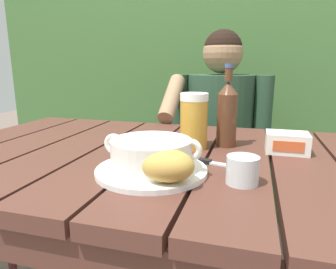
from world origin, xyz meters
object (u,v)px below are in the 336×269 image
(beer_bottle, at_px, (227,113))
(table_knife, at_px, (209,162))
(bread_roll, at_px, (167,165))
(chair_near_diner, at_px, (221,163))
(beer_glass, at_px, (194,121))
(soup_bowl, at_px, (151,153))
(person_eating, at_px, (218,132))
(butter_tub, at_px, (287,143))
(water_glass_small, at_px, (243,170))
(serving_plate, at_px, (152,170))

(beer_bottle, height_order, table_knife, beer_bottle)
(bread_roll, bearing_deg, chair_near_diner, 89.61)
(beer_glass, bearing_deg, soup_bowl, -102.24)
(person_eating, xyz_separation_m, soup_bowl, (-0.06, -0.82, 0.12))
(person_eating, bearing_deg, butter_tub, -65.08)
(chair_near_diner, distance_m, water_glass_small, 1.08)
(person_eating, height_order, butter_tub, person_eating)
(chair_near_diner, distance_m, bread_roll, 1.13)
(person_eating, bearing_deg, bread_roll, -90.28)
(serving_plate, height_order, beer_glass, beer_glass)
(chair_near_diner, relative_size, bread_roll, 7.96)
(beer_bottle, xyz_separation_m, water_glass_small, (0.06, -0.30, -0.07))
(person_eating, height_order, soup_bowl, person_eating)
(bread_roll, distance_m, beer_glass, 0.31)
(soup_bowl, xyz_separation_m, beer_bottle, (0.14, 0.29, 0.06))
(bread_roll, bearing_deg, butter_tub, 51.96)
(bread_roll, height_order, beer_bottle, beer_bottle)
(person_eating, height_order, beer_bottle, person_eating)
(serving_plate, height_order, beer_bottle, beer_bottle)
(bread_roll, bearing_deg, person_eating, 89.72)
(water_glass_small, bearing_deg, chair_near_diner, 97.84)
(table_knife, bearing_deg, beer_glass, 116.58)
(chair_near_diner, height_order, soup_bowl, chair_near_diner)
(beer_bottle, distance_m, butter_tub, 0.19)
(beer_glass, xyz_separation_m, table_knife, (0.07, -0.14, -0.08))
(soup_bowl, relative_size, beer_bottle, 0.95)
(serving_plate, xyz_separation_m, beer_bottle, (0.14, 0.29, 0.10))
(bread_roll, xyz_separation_m, butter_tub, (0.26, 0.33, -0.02))
(chair_near_diner, height_order, water_glass_small, chair_near_diner)
(soup_bowl, bearing_deg, serving_plate, 180.00)
(beer_glass, height_order, beer_bottle, beer_bottle)
(chair_near_diner, relative_size, butter_tub, 7.95)
(beer_glass, relative_size, table_knife, 1.02)
(water_glass_small, bearing_deg, bread_roll, -158.26)
(beer_bottle, relative_size, table_knife, 1.53)
(chair_near_diner, distance_m, butter_tub, 0.85)
(person_eating, height_order, table_knife, person_eating)
(soup_bowl, distance_m, beer_glass, 0.25)
(soup_bowl, xyz_separation_m, butter_tub, (0.32, 0.27, -0.02))
(serving_plate, distance_m, butter_tub, 0.42)
(beer_glass, height_order, table_knife, beer_glass)
(soup_bowl, relative_size, butter_tub, 2.04)
(person_eating, relative_size, soup_bowl, 5.00)
(soup_bowl, bearing_deg, beer_glass, 77.76)
(beer_glass, distance_m, table_knife, 0.17)
(chair_near_diner, relative_size, beer_bottle, 3.71)
(beer_glass, bearing_deg, water_glass_small, -58.18)
(water_glass_small, bearing_deg, person_eating, 99.87)
(bread_roll, distance_m, beer_bottle, 0.37)
(chair_near_diner, relative_size, serving_plate, 3.55)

